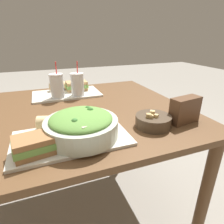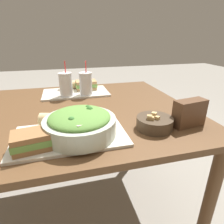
# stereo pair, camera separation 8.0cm
# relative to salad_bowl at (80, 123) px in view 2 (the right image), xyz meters

# --- Properties ---
(ground_plane) EXTENTS (12.00, 12.00, 0.00)m
(ground_plane) POSITION_rel_salad_bowl_xyz_m (-0.09, 0.32, -0.82)
(ground_plane) COLOR gray
(dining_table) EXTENTS (1.46, 1.06, 0.76)m
(dining_table) POSITION_rel_salad_bowl_xyz_m (-0.09, 0.32, -0.15)
(dining_table) COLOR brown
(dining_table) RESTS_ON ground_plane
(tray_near) EXTENTS (0.45, 0.27, 0.01)m
(tray_near) POSITION_rel_salad_bowl_xyz_m (-0.04, 0.01, -0.06)
(tray_near) COLOR beige
(tray_near) RESTS_ON dining_table
(tray_far) EXTENTS (0.45, 0.27, 0.01)m
(tray_far) POSITION_rel_salad_bowl_xyz_m (0.03, 0.63, -0.06)
(tray_far) COLOR beige
(tray_far) RESTS_ON dining_table
(salad_bowl) EXTENTS (0.29, 0.29, 0.11)m
(salad_bowl) POSITION_rel_salad_bowl_xyz_m (0.00, 0.00, 0.00)
(salad_bowl) COLOR beige
(salad_bowl) RESTS_ON tray_near
(soup_bowl) EXTENTS (0.16, 0.16, 0.07)m
(soup_bowl) POSITION_rel_salad_bowl_xyz_m (0.33, -0.01, -0.03)
(soup_bowl) COLOR #473828
(soup_bowl) RESTS_ON dining_table
(sandwich_near) EXTENTS (0.17, 0.12, 0.06)m
(sandwich_near) POSITION_rel_salad_bowl_xyz_m (-0.17, -0.06, -0.02)
(sandwich_near) COLOR olive
(sandwich_near) RESTS_ON tray_near
(baguette_near) EXTENTS (0.17, 0.10, 0.06)m
(baguette_near) POSITION_rel_salad_bowl_xyz_m (-0.09, 0.11, -0.02)
(baguette_near) COLOR #DBBC84
(baguette_near) RESTS_ON tray_near
(sandwich_far) EXTENTS (0.15, 0.11, 0.06)m
(sandwich_far) POSITION_rel_salad_bowl_xyz_m (0.11, 0.68, -0.02)
(sandwich_far) COLOR tan
(sandwich_far) RESTS_ON tray_far
(baguette_far) EXTENTS (0.16, 0.09, 0.06)m
(baguette_far) POSITION_rel_salad_bowl_xyz_m (0.00, 0.73, -0.02)
(baguette_far) COLOR #DBBC84
(baguette_far) RESTS_ON tray_far
(drink_cup_dark) EXTENTS (0.09, 0.09, 0.23)m
(drink_cup_dark) POSITION_rel_salad_bowl_xyz_m (-0.04, 0.55, 0.02)
(drink_cup_dark) COLOR silver
(drink_cup_dark) RESTS_ON tray_far
(drink_cup_red) EXTENTS (0.09, 0.09, 0.22)m
(drink_cup_red) POSITION_rel_salad_bowl_xyz_m (0.09, 0.55, 0.02)
(drink_cup_red) COLOR silver
(drink_cup_red) RESTS_ON tray_far
(chip_bag) EXTENTS (0.16, 0.08, 0.12)m
(chip_bag) POSITION_rel_salad_bowl_xyz_m (0.49, -0.02, -0.00)
(chip_bag) COLOR brown
(chip_bag) RESTS_ON dining_table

